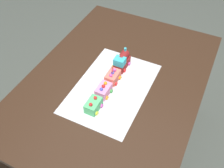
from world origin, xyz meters
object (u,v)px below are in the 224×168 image
Objects in this scene: cake_car_gondola_coral at (113,77)px; cake_locomotive at (122,61)px; dining_table at (115,91)px; cake_car_hopper_mint_green at (93,105)px; cake_car_flatbed_bubblegum at (104,90)px; birthday_candle at (112,69)px.

cake_locomotive is at bearing 180.00° from cake_car_gondola_coral.
cake_locomotive is 0.13m from cake_car_gondola_coral.
dining_table is 14.00× the size of cake_car_hopper_mint_green.
cake_car_flatbed_bubblegum is 1.00× the size of cake_car_hopper_mint_green.
cake_locomotive is (-0.11, -0.01, 0.16)m from dining_table.
cake_locomotive is at bearing 180.00° from cake_car_hopper_mint_green.
dining_table is at bearing 5.69° from cake_locomotive.
cake_car_flatbed_bubblegum is at bearing 0.00° from cake_locomotive.
dining_table is 0.29m from cake_car_hopper_mint_green.
cake_locomotive is 1.40× the size of cake_car_gondola_coral.
dining_table is 0.19m from cake_car_flatbed_bubblegum.
cake_car_flatbed_bubblegum is (0.12, 0.00, 0.00)m from cake_car_gondola_coral.
cake_car_flatbed_bubblegum reaches higher than dining_table.
cake_car_flatbed_bubblegum is 0.13m from birthday_candle.
cake_locomotive is 2.49× the size of birthday_candle.
birthday_candle is at bearing 0.00° from cake_locomotive.
cake_car_gondola_coral is at bearing 180.00° from cake_car_hopper_mint_green.
dining_table is at bearing 177.39° from cake_car_hopper_mint_green.
cake_car_hopper_mint_green is 0.24m from birthday_candle.
dining_table is 10.00× the size of cake_locomotive.
cake_car_flatbed_bubblegum is at bearing 0.00° from cake_car_gondola_coral.
cake_car_flatbed_bubblegum and cake_car_hopper_mint_green have the same top height.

